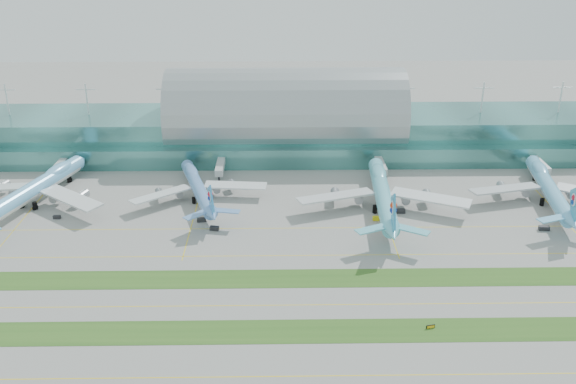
{
  "coord_description": "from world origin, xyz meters",
  "views": [
    {
      "loc": [
        -3.9,
        -185.54,
        113.8
      ],
      "look_at": [
        0.0,
        55.0,
        9.0
      ],
      "focal_mm": 40.0,
      "sensor_mm": 36.0,
      "label": 1
    }
  ],
  "objects_px": {
    "airliner_a": "(33,189)",
    "airliner_b": "(198,187)",
    "terminal": "(286,125)",
    "taxiway_sign_east": "(431,327)",
    "airliner_c": "(383,193)",
    "airliner_d": "(549,187)"
  },
  "relations": [
    {
      "from": "terminal",
      "to": "airliner_a",
      "type": "bearing_deg",
      "value": -149.21
    },
    {
      "from": "terminal",
      "to": "airliner_d",
      "type": "xyz_separation_m",
      "value": [
        111.52,
        -64.97,
        -7.61
      ]
    },
    {
      "from": "terminal",
      "to": "taxiway_sign_east",
      "type": "xyz_separation_m",
      "value": [
        41.24,
        -155.84,
        -13.65
      ]
    },
    {
      "from": "airliner_c",
      "to": "airliner_d",
      "type": "bearing_deg",
      "value": 7.69
    },
    {
      "from": "airliner_b",
      "to": "airliner_d",
      "type": "bearing_deg",
      "value": -18.74
    },
    {
      "from": "airliner_a",
      "to": "airliner_b",
      "type": "height_order",
      "value": "airliner_a"
    },
    {
      "from": "terminal",
      "to": "airliner_b",
      "type": "height_order",
      "value": "terminal"
    },
    {
      "from": "airliner_d",
      "to": "taxiway_sign_east",
      "type": "xyz_separation_m",
      "value": [
        -70.27,
        -90.87,
        -6.04
      ]
    },
    {
      "from": "airliner_b",
      "to": "airliner_c",
      "type": "height_order",
      "value": "airliner_c"
    },
    {
      "from": "terminal",
      "to": "airliner_b",
      "type": "distance_m",
      "value": 71.8
    },
    {
      "from": "airliner_a",
      "to": "airliner_c",
      "type": "distance_m",
      "value": 147.16
    },
    {
      "from": "airliner_a",
      "to": "airliner_b",
      "type": "xyz_separation_m",
      "value": [
        68.9,
        4.19,
        -1.28
      ]
    },
    {
      "from": "airliner_c",
      "to": "taxiway_sign_east",
      "type": "height_order",
      "value": "airliner_c"
    },
    {
      "from": "airliner_c",
      "to": "taxiway_sign_east",
      "type": "relative_size",
      "value": 30.07
    },
    {
      "from": "airliner_a",
      "to": "taxiway_sign_east",
      "type": "xyz_separation_m",
      "value": [
        148.81,
        -91.74,
        -6.47
      ]
    },
    {
      "from": "airliner_a",
      "to": "airliner_d",
      "type": "relative_size",
      "value": 1.04
    },
    {
      "from": "terminal",
      "to": "taxiway_sign_east",
      "type": "distance_m",
      "value": 161.78
    },
    {
      "from": "airliner_c",
      "to": "airliner_d",
      "type": "relative_size",
      "value": 1.06
    },
    {
      "from": "airliner_a",
      "to": "airliner_d",
      "type": "bearing_deg",
      "value": 16.48
    },
    {
      "from": "airliner_d",
      "to": "airliner_a",
      "type": "bearing_deg",
      "value": -171.93
    },
    {
      "from": "airliner_b",
      "to": "airliner_d",
      "type": "height_order",
      "value": "airliner_d"
    },
    {
      "from": "terminal",
      "to": "airliner_c",
      "type": "height_order",
      "value": "terminal"
    }
  ]
}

